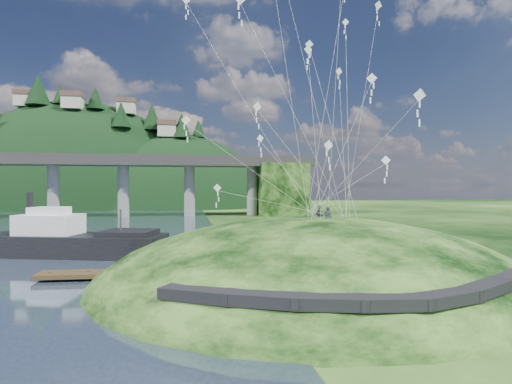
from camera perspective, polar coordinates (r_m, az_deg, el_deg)
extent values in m
plane|color=black|center=(29.76, -5.71, -13.83)|extent=(320.00, 320.00, 0.00)
ellipsoid|color=black|center=(33.60, 8.22, -14.75)|extent=(36.00, 32.00, 13.00)
cube|color=black|center=(21.43, -8.12, -14.12)|extent=(4.32, 3.62, 0.71)
cube|color=black|center=(20.16, 0.90, -14.91)|extent=(4.10, 2.97, 0.61)
cube|color=black|center=(20.02, 10.24, -15.06)|extent=(3.85, 2.37, 0.62)
cube|color=black|center=(20.85, 18.69, -14.57)|extent=(3.62, 1.83, 0.66)
cube|color=black|center=(22.57, 25.31, -13.38)|extent=(3.82, 2.27, 0.68)
cube|color=black|center=(25.06, 29.73, -11.75)|extent=(4.11, 2.97, 0.71)
cube|color=black|center=(28.14, 32.44, -10.33)|extent=(4.26, 3.43, 0.66)
cylinder|color=gray|center=(103.08, -26.97, 0.27)|extent=(2.60, 2.60, 13.00)
cylinder|color=gray|center=(99.71, -18.41, 0.31)|extent=(2.60, 2.60, 13.00)
cylinder|color=gray|center=(98.69, -9.47, 0.34)|extent=(2.60, 2.60, 13.00)
cylinder|color=gray|center=(100.09, -0.56, 0.36)|extent=(2.60, 2.60, 13.00)
cube|color=black|center=(101.62, 3.61, 0.37)|extent=(12.00, 11.00, 13.00)
ellipsoid|color=black|center=(159.80, -23.88, -3.97)|extent=(96.00, 68.00, 88.00)
ellipsoid|color=black|center=(147.76, -11.25, -5.87)|extent=(76.00, 56.00, 72.00)
cone|color=black|center=(154.29, -28.68, 12.70)|extent=(8.01, 8.01, 10.54)
cone|color=black|center=(151.47, -26.17, 12.43)|extent=(4.97, 4.97, 6.54)
cone|color=black|center=(146.62, -21.98, 12.36)|extent=(5.83, 5.83, 7.67)
cone|color=black|center=(139.17, -18.71, 10.45)|extent=(6.47, 6.47, 8.51)
cone|color=black|center=(145.03, -14.63, 10.34)|extent=(7.13, 7.13, 9.38)
cone|color=black|center=(139.20, -10.58, 9.35)|extent=(6.56, 6.56, 8.63)
cone|color=black|center=(144.79, -8.21, 8.96)|extent=(4.88, 4.88, 6.42)
cube|color=beige|center=(158.44, -30.07, 11.18)|extent=(6.00, 5.00, 4.00)
cube|color=brown|center=(158.95, -30.08, 12.14)|extent=(6.40, 5.40, 1.60)
cube|color=beige|center=(145.68, -24.73, 11.46)|extent=(6.00, 5.00, 4.00)
cube|color=brown|center=(146.20, -24.74, 12.50)|extent=(6.40, 5.40, 1.60)
cube|color=beige|center=(148.42, -18.03, 11.26)|extent=(6.00, 5.00, 4.00)
cube|color=brown|center=(148.93, -18.03, 12.28)|extent=(6.40, 5.40, 1.60)
cube|color=beige|center=(140.00, -12.60, 8.47)|extent=(6.00, 5.00, 4.00)
cube|color=brown|center=(140.37, -12.60, 9.57)|extent=(6.40, 5.40, 1.60)
cube|color=black|center=(47.41, -24.68, -6.92)|extent=(20.26, 10.52, 2.31)
cube|color=white|center=(48.58, -27.41, -4.33)|extent=(7.06, 5.47, 2.49)
cube|color=white|center=(48.47, -27.43, -2.55)|extent=(4.15, 3.54, 1.07)
cube|color=black|center=(44.42, -17.73, -5.56)|extent=(6.35, 5.74, 0.53)
cylinder|color=black|center=(49.67, -29.58, -1.25)|extent=(0.62, 0.62, 2.13)
cylinder|color=#2D2B2B|center=(44.66, -18.78, -4.04)|extent=(0.21, 0.21, 2.67)
cube|color=#382817|center=(34.79, -18.11, -10.95)|extent=(13.87, 3.05, 0.34)
cylinder|color=#382817|center=(36.47, -27.39, -10.85)|extent=(0.29, 0.29, 0.98)
cylinder|color=#382817|center=(35.54, -22.86, -11.13)|extent=(0.29, 0.29, 0.98)
cylinder|color=#382817|center=(34.84, -18.11, -11.34)|extent=(0.29, 0.29, 0.98)
cylinder|color=#382817|center=(34.38, -13.19, -11.49)|extent=(0.29, 0.29, 0.98)
cylinder|color=#382817|center=(34.16, -8.17, -11.55)|extent=(0.29, 0.29, 0.98)
imported|color=#262A33|center=(32.43, 10.20, -2.06)|extent=(0.77, 0.63, 1.81)
imported|color=#262A33|center=(34.75, 8.93, -1.81)|extent=(1.21, 1.14, 1.97)
cube|color=white|center=(41.73, 7.62, 20.20)|extent=(0.78, 0.24, 0.78)
cube|color=white|center=(41.55, 7.62, 19.47)|extent=(0.10, 0.02, 0.46)
cube|color=white|center=(41.38, 7.62, 18.73)|extent=(0.10, 0.02, 0.46)
cube|color=white|center=(41.21, 7.61, 17.98)|extent=(0.10, 0.02, 0.46)
cube|color=white|center=(42.88, 7.45, 19.54)|extent=(0.85, 0.21, 0.85)
cube|color=white|center=(42.69, 7.44, 18.77)|extent=(0.11, 0.06, 0.50)
cube|color=white|center=(42.51, 7.44, 17.99)|extent=(0.11, 0.06, 0.50)
cube|color=white|center=(42.34, 7.44, 17.21)|extent=(0.11, 0.06, 0.50)
cube|color=white|center=(44.66, 11.77, 16.51)|extent=(0.77, 0.23, 0.76)
cube|color=white|center=(44.51, 11.77, 15.83)|extent=(0.10, 0.06, 0.45)
cube|color=white|center=(44.37, 11.77, 15.14)|extent=(0.10, 0.06, 0.45)
cube|color=white|center=(44.24, 11.77, 14.45)|extent=(0.10, 0.06, 0.45)
cube|color=white|center=(29.95, 22.33, 12.68)|extent=(0.87, 0.30, 0.85)
cube|color=white|center=(29.83, 22.32, 11.52)|extent=(0.11, 0.04, 0.51)
cube|color=white|center=(29.73, 22.32, 10.34)|extent=(0.11, 0.04, 0.51)
cube|color=white|center=(29.63, 22.31, 9.16)|extent=(0.11, 0.04, 0.51)
cube|color=white|center=(35.09, 18.06, 4.32)|extent=(0.54, 0.64, 0.79)
cube|color=white|center=(35.06, 18.06, 3.40)|extent=(0.10, 0.08, 0.46)
cube|color=white|center=(35.04, 18.05, 2.47)|extent=(0.10, 0.08, 0.46)
cube|color=white|center=(35.03, 18.05, 1.55)|extent=(0.10, 0.08, 0.46)
cube|color=white|center=(39.64, 0.60, 7.66)|extent=(0.61, 0.54, 0.76)
cube|color=white|center=(39.58, 0.60, 6.87)|extent=(0.10, 0.06, 0.45)
cube|color=white|center=(39.53, 0.60, 6.08)|extent=(0.10, 0.06, 0.45)
cube|color=white|center=(39.48, 0.60, 5.29)|extent=(0.10, 0.06, 0.45)
cube|color=white|center=(37.67, 17.07, 24.14)|extent=(0.68, 0.24, 0.66)
cube|color=white|center=(37.48, 17.07, 23.45)|extent=(0.09, 0.06, 0.40)
cube|color=white|center=(37.29, 17.07, 22.76)|extent=(0.09, 0.06, 0.40)
cube|color=white|center=(37.12, 17.06, 22.07)|extent=(0.09, 0.06, 0.40)
cube|color=white|center=(35.61, 16.21, 15.32)|extent=(0.73, 0.53, 0.85)
cube|color=white|center=(35.46, 16.20, 14.38)|extent=(0.11, 0.06, 0.50)
cube|color=white|center=(35.33, 16.20, 13.42)|extent=(0.11, 0.06, 0.50)
cube|color=white|center=(35.20, 16.19, 12.46)|extent=(0.11, 0.06, 0.50)
cube|color=white|center=(41.30, 12.60, 25.09)|extent=(0.10, 0.02, 0.44)
cube|color=white|center=(33.62, -2.29, 24.90)|extent=(0.11, 0.06, 0.48)
cube|color=white|center=(33.38, -2.29, 23.98)|extent=(0.11, 0.06, 0.48)
cube|color=white|center=(33.16, -2.29, 23.05)|extent=(0.11, 0.06, 0.48)
cube|color=white|center=(35.49, 0.19, 12.08)|extent=(0.76, 0.30, 0.77)
cube|color=white|center=(35.38, 0.19, 11.19)|extent=(0.09, 0.08, 0.46)
cube|color=white|center=(35.29, 0.19, 10.29)|extent=(0.09, 0.08, 0.46)
cube|color=white|center=(35.20, 0.19, 9.39)|extent=(0.09, 0.08, 0.46)
cube|color=white|center=(37.97, -9.98, 10.09)|extent=(0.84, 0.21, 0.83)
cube|color=white|center=(37.88, -9.98, 9.20)|extent=(0.11, 0.05, 0.49)
cube|color=white|center=(37.80, -9.98, 8.30)|extent=(0.11, 0.05, 0.49)
cube|color=white|center=(37.73, -9.97, 7.40)|extent=(0.11, 0.05, 0.49)
cube|color=white|center=(37.40, -5.56, 0.60)|extent=(0.72, 0.29, 0.74)
cube|color=white|center=(37.41, -5.56, -0.22)|extent=(0.10, 0.03, 0.44)
cube|color=white|center=(37.43, -5.56, -1.04)|extent=(0.10, 0.03, 0.44)
cube|color=white|center=(37.45, -5.56, -1.86)|extent=(0.10, 0.03, 0.44)
cube|color=white|center=(36.21, -9.95, 25.41)|extent=(0.67, 0.21, 0.66)
cube|color=white|center=(36.02, -9.94, 24.72)|extent=(0.09, 0.04, 0.39)
cube|color=white|center=(35.83, -9.94, 24.02)|extent=(0.09, 0.04, 0.39)
cube|color=white|center=(35.65, -9.94, 23.32)|extent=(0.09, 0.04, 0.39)
cube|color=white|center=(43.56, 12.67, 22.60)|extent=(0.62, 0.32, 0.65)
cube|color=white|center=(43.39, 12.67, 22.02)|extent=(0.09, 0.03, 0.39)
cube|color=white|center=(43.22, 12.67, 21.44)|extent=(0.09, 0.03, 0.39)
cube|color=white|center=(43.06, 12.67, 20.84)|extent=(0.09, 0.03, 0.39)
cube|color=white|center=(32.16, 10.32, 6.59)|extent=(0.80, 0.24, 0.81)
cube|color=white|center=(32.11, 10.32, 5.57)|extent=(0.10, 0.06, 0.47)
cube|color=white|center=(32.07, 10.31, 4.54)|extent=(0.10, 0.06, 0.47)
cube|color=white|center=(32.04, 10.31, 3.51)|extent=(0.10, 0.06, 0.47)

